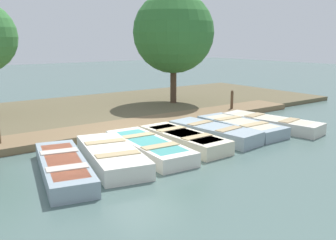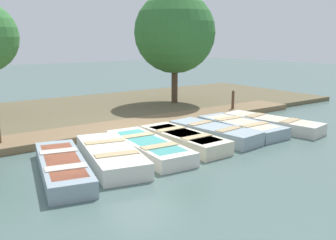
# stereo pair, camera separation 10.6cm
# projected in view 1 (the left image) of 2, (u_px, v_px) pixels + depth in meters

# --- Properties ---
(ground_plane) EXTENTS (80.00, 80.00, 0.00)m
(ground_plane) POSITION_uv_depth(u_px,v_px,m) (145.00, 139.00, 11.99)
(ground_plane) COLOR #4C6660
(shore_bank) EXTENTS (8.00, 24.00, 0.19)m
(shore_bank) POSITION_uv_depth(u_px,v_px,m) (82.00, 112.00, 15.92)
(shore_bank) COLOR brown
(shore_bank) RESTS_ON ground_plane
(dock_walkway) EXTENTS (1.54, 16.08, 0.22)m
(dock_walkway) POSITION_uv_depth(u_px,v_px,m) (123.00, 127.00, 13.13)
(dock_walkway) COLOR brown
(dock_walkway) RESTS_ON ground_plane
(rowboat_0) EXTENTS (3.60, 1.72, 0.40)m
(rowboat_0) POSITION_uv_depth(u_px,v_px,m) (63.00, 167.00, 8.82)
(rowboat_0) COLOR #8C9EA8
(rowboat_0) RESTS_ON ground_plane
(rowboat_1) EXTENTS (3.41, 1.83, 0.44)m
(rowboat_1) POSITION_uv_depth(u_px,v_px,m) (111.00, 155.00, 9.63)
(rowboat_1) COLOR silver
(rowboat_1) RESTS_ON ground_plane
(rowboat_2) EXTENTS (3.45, 1.33, 0.40)m
(rowboat_2) POSITION_uv_depth(u_px,v_px,m) (148.00, 147.00, 10.44)
(rowboat_2) COLOR silver
(rowboat_2) RESTS_ON ground_plane
(rowboat_3) EXTENTS (3.16, 1.14, 0.43)m
(rowboat_3) POSITION_uv_depth(u_px,v_px,m) (184.00, 139.00, 11.20)
(rowboat_3) COLOR beige
(rowboat_3) RESTS_ON ground_plane
(rowboat_4) EXTENTS (3.21, 1.43, 0.44)m
(rowboat_4) POSITION_uv_depth(u_px,v_px,m) (214.00, 132.00, 12.03)
(rowboat_4) COLOR #8C9EA8
(rowboat_4) RESTS_ON ground_plane
(rowboat_5) EXTENTS (3.19, 1.25, 0.40)m
(rowboat_5) POSITION_uv_depth(u_px,v_px,m) (241.00, 126.00, 12.91)
(rowboat_5) COLOR #8C9EA8
(rowboat_5) RESTS_ON ground_plane
(rowboat_6) EXTENTS (3.67, 1.61, 0.42)m
(rowboat_6) POSITION_uv_depth(u_px,v_px,m) (271.00, 123.00, 13.38)
(rowboat_6) COLOR beige
(rowboat_6) RESTS_ON ground_plane
(mooring_post_far) EXTENTS (0.12, 0.12, 1.01)m
(mooring_post_far) POSITION_uv_depth(u_px,v_px,m) (232.00, 102.00, 16.02)
(mooring_post_far) COLOR brown
(mooring_post_far) RESTS_ON ground_plane
(park_tree_left) EXTENTS (3.71, 3.71, 5.30)m
(park_tree_left) POSITION_uv_depth(u_px,v_px,m) (174.00, 33.00, 17.08)
(park_tree_left) COLOR #4C3828
(park_tree_left) RESTS_ON ground_plane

